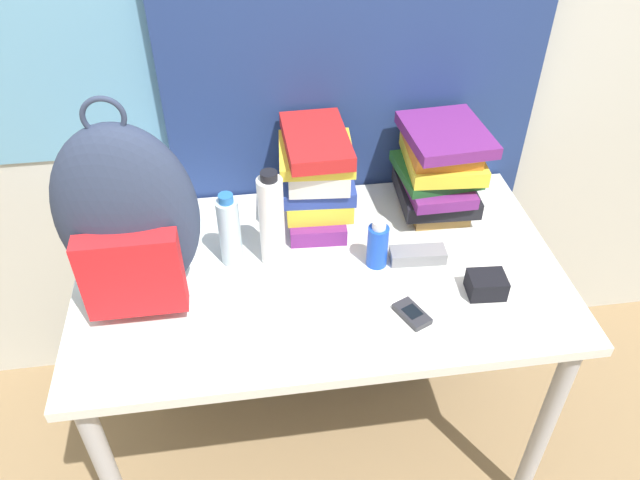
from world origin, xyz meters
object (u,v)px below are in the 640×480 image
Objects in this scene: sports_bottle at (272,220)px; backpack at (128,221)px; sunscreen_bottle at (378,245)px; camera_pouch at (486,285)px; book_stack_center at (439,169)px; sunglasses_case at (418,255)px; book_stack_left at (316,177)px; cell_phone at (412,314)px; water_bottle at (230,231)px.

backpack is at bearing -166.06° from sports_bottle.
sunscreen_bottle reaches higher than camera_pouch.
camera_pouch is (0.03, -0.37, -0.11)m from book_stack_center.
camera_pouch is (0.14, -0.15, 0.01)m from sunglasses_case.
book_stack_left is 1.95× the size of sunscreen_bottle.
sunscreen_bottle is at bearing 102.59° from cell_phone.
book_stack_center is 2.57× the size of cell_phone.
backpack is 2.51× the size of water_bottle.
backpack is 1.95× the size of book_stack_left.
sports_bottle reaches higher than cell_phone.
backpack reaches higher than water_bottle.
water_bottle reaches higher than cell_phone.
water_bottle is 0.51m from sunglasses_case.
sunscreen_bottle is 1.33× the size of cell_phone.
sunscreen_bottle is (0.61, 0.03, -0.17)m from backpack.
book_stack_left is 2.59× the size of cell_phone.
water_bottle is 0.12m from sports_bottle.
backpack is 0.87m from book_stack_center.
book_stack_left reaches higher than camera_pouch.
sunglasses_case is (-0.11, -0.22, -0.12)m from book_stack_center.
sports_bottle is (-0.49, -0.17, -0.00)m from book_stack_center.
book_stack_center is at bearing 63.94° from sunglasses_case.
backpack reaches higher than sunglasses_case.
sports_bottle is at bearing -129.83° from book_stack_left.
sports_bottle is 0.29m from sunscreen_bottle.
backpack is 0.75m from sunglasses_case.
sunglasses_case is (0.24, -0.23, -0.13)m from book_stack_left.
sunscreen_bottle is at bearing -10.01° from water_bottle.
camera_pouch is at bearing -21.36° from sports_bottle.
sports_bottle is 0.41m from sunglasses_case.
sunglasses_case is at bearing -8.06° from water_bottle.
sunglasses_case is at bearing -1.37° from sunscreen_bottle.
sunscreen_bottle is at bearing -135.18° from book_stack_center.
cell_phone is (0.05, -0.20, -0.06)m from sunscreen_bottle.
backpack is 3.80× the size of sunscreen_bottle.
sunglasses_case is (0.72, 0.03, -0.22)m from backpack.
book_stack_center is 1.28× the size of water_bottle.
camera_pouch is at bearing -85.45° from book_stack_center.
book_stack_left is 0.30m from water_bottle.
sunglasses_case is at bearing -116.06° from book_stack_center.
book_stack_center is 0.63m from water_bottle.
backpack is 0.89m from camera_pouch.
backpack is at bearing -163.32° from book_stack_center.
water_bottle is at bearing 173.73° from sports_bottle.
cell_phone is (0.18, -0.43, -0.14)m from book_stack_left.
book_stack_left is 0.99× the size of sports_bottle.
cell_phone is at bearing -39.19° from sports_bottle.
backpack is at bearing -177.36° from sunscreen_bottle.
book_stack_left is 0.36m from sunglasses_case.
book_stack_left is at bearing 135.74° from camera_pouch.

